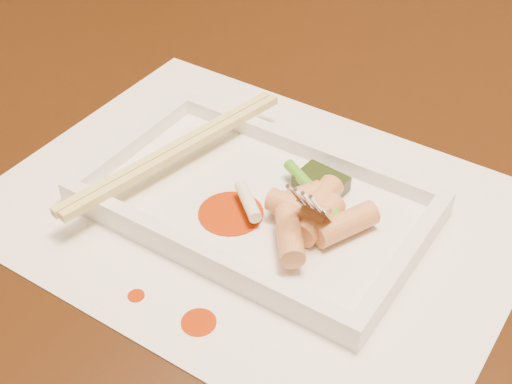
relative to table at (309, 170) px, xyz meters
The scene contains 22 objects.
table is the anchor object (origin of this frame).
placemat 0.21m from the table, 74.55° to the right, with size 0.40×0.30×0.00m, color white.
sauce_splatter_a 0.32m from the table, 74.87° to the right, with size 0.02×0.02×0.00m, color #A22B04.
sauce_splatter_b 0.32m from the table, 84.36° to the right, with size 0.01×0.01×0.00m, color #A22B04.
plate_base 0.21m from the table, 74.55° to the right, with size 0.26×0.16×0.01m, color white.
plate_rim_far 0.17m from the table, 64.78° to the right, with size 0.26×0.01×0.01m, color white.
plate_rim_near 0.28m from the table, 78.93° to the right, with size 0.26×0.01×0.01m, color white.
plate_rim_left 0.23m from the table, 112.57° to the right, with size 0.01×0.14×0.01m, color white.
plate_rim_right 0.28m from the table, 45.92° to the right, with size 0.01×0.14×0.01m, color white.
veg_piece 0.20m from the table, 58.73° to the right, with size 0.04×0.03×0.01m, color black.
scallion_white 0.23m from the table, 75.06° to the right, with size 0.01×0.01×0.04m, color #EAEACC.
scallion_green 0.22m from the table, 60.10° to the right, with size 0.01×0.01×0.09m, color #3B8B16.
chopstick_a 0.22m from the table, 100.27° to the right, with size 0.01×0.22×0.01m, color #E3D171.
chopstick_b 0.22m from the table, 97.78° to the right, with size 0.01×0.22×0.01m, color #E3D171.
fork 0.27m from the table, 53.44° to the right, with size 0.09×0.10×0.14m, color silver, non-canonical shape.
sauce_blob_0 0.23m from the table, 78.42° to the right, with size 0.05×0.05×0.00m, color #A22B04.
rice_cake_0 0.22m from the table, 64.55° to the right, with size 0.02×0.02×0.04m, color tan.
rice_cake_1 0.23m from the table, 59.55° to the right, with size 0.02×0.02×0.05m, color tan.
rice_cake_2 0.24m from the table, 64.05° to the right, with size 0.02×0.02×0.05m, color tan.
rice_cake_3 0.25m from the table, 54.54° to the right, with size 0.02×0.02×0.05m, color tan.
rice_cake_4 0.24m from the table, 59.62° to the right, with size 0.02×0.02×0.05m, color tan.
rice_cake_5 0.27m from the table, 64.92° to the right, with size 0.02×0.02×0.05m, color tan.
Camera 1 is at (0.28, -0.53, 1.12)m, focal length 50.00 mm.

